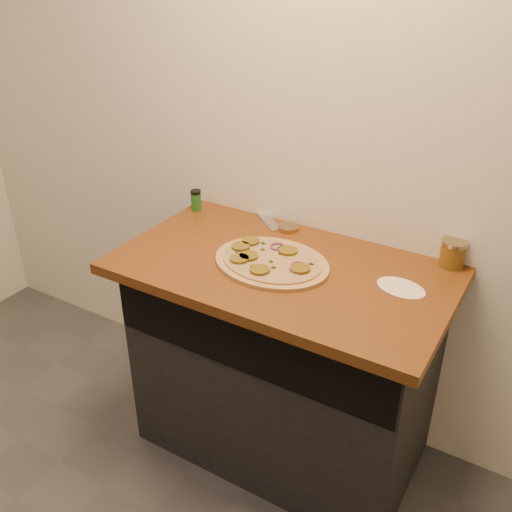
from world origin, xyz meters
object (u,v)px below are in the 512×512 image
Objects in this scene: pizza at (271,261)px; spice_shaker at (196,200)px; salsa_jar at (453,253)px; chefs_knife at (260,211)px.

spice_shaker reaches higher than pizza.
spice_shaker is (-1.07, -0.07, -0.00)m from salsa_jar.
salsa_jar is (0.56, 0.32, 0.04)m from pizza.
salsa_jar is at bearing -3.66° from chefs_knife.
pizza is 0.64m from salsa_jar.
pizza is 5.30× the size of spice_shaker.
chefs_knife is 0.28m from spice_shaker.
pizza is at bearing -26.06° from spice_shaker.
salsa_jar reaches higher than chefs_knife.
spice_shaker is at bearing 153.94° from pizza.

